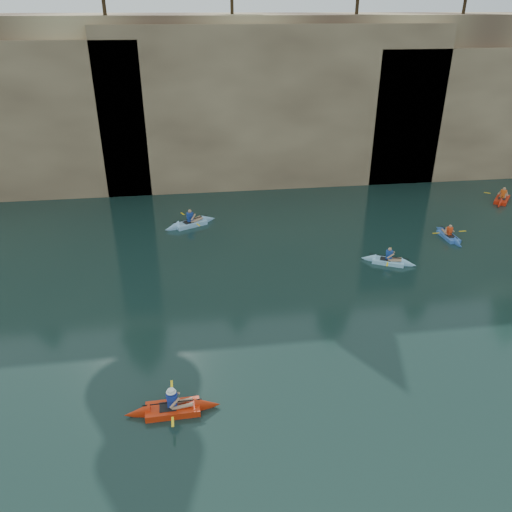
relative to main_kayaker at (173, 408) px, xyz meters
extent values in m
plane|color=black|center=(5.35, 0.21, -0.16)|extent=(160.00, 160.00, 0.00)
cube|color=tan|center=(5.35, 30.21, 5.84)|extent=(70.00, 16.00, 12.00)
cube|color=tan|center=(7.35, 22.81, 5.54)|extent=(24.00, 2.40, 11.40)
cube|color=black|center=(1.35, 22.16, 1.44)|extent=(3.50, 1.00, 3.20)
cube|color=black|center=(15.35, 22.16, 2.09)|extent=(5.00, 1.00, 4.50)
cube|color=red|center=(0.00, 0.00, -0.02)|extent=(2.45, 0.82, 0.28)
cone|color=red|center=(1.15, 0.03, -0.02)|extent=(0.88, 0.75, 0.73)
cone|color=red|center=(-1.14, -0.03, -0.02)|extent=(0.88, 0.75, 0.73)
cube|color=black|center=(-0.15, 0.00, 0.09)|extent=(0.56, 0.47, 0.04)
cube|color=#1C329C|center=(0.00, 0.00, 0.36)|extent=(0.32, 0.21, 0.46)
sphere|color=tan|center=(0.00, 0.00, 0.69)|extent=(0.19, 0.19, 0.19)
cylinder|color=black|center=(0.00, 0.00, 0.26)|extent=(1.94, 0.09, 0.04)
cube|color=yellow|center=(-0.02, 0.87, 0.26)|extent=(0.09, 0.42, 0.02)
cube|color=yellow|center=(0.02, -0.87, 0.26)|extent=(0.09, 0.42, 0.02)
cylinder|color=white|center=(0.00, 0.00, 0.73)|extent=(0.33, 0.33, 0.09)
cube|color=#98D8FF|center=(11.05, 9.24, -0.03)|extent=(2.28, 1.62, 0.25)
cone|color=#98D8FF|center=(11.97, 8.77, -0.03)|extent=(1.00, 0.95, 0.68)
cone|color=#98D8FF|center=(10.12, 9.70, -0.03)|extent=(1.00, 0.95, 0.68)
cube|color=black|center=(10.91, 9.30, 0.06)|extent=(0.68, 0.63, 0.04)
cube|color=#1B3F94|center=(11.05, 9.24, 0.33)|extent=(0.37, 0.32, 0.45)
sphere|color=tan|center=(11.05, 9.24, 0.65)|extent=(0.19, 0.19, 0.19)
cylinder|color=black|center=(11.05, 9.24, 0.23)|extent=(1.81, 0.93, 0.04)
cube|color=yellow|center=(11.45, 10.04, 0.23)|extent=(0.26, 0.41, 0.02)
cube|color=yellow|center=(10.64, 8.43, 0.23)|extent=(0.26, 0.41, 0.02)
cube|color=red|center=(22.26, 17.02, -0.02)|extent=(2.26, 2.49, 0.27)
cone|color=red|center=(23.04, 17.95, -0.02)|extent=(1.16, 1.18, 0.75)
cone|color=red|center=(21.47, 16.08, -0.02)|extent=(1.16, 1.18, 0.75)
cube|color=black|center=(22.16, 16.90, 0.09)|extent=(0.71, 0.72, 0.04)
cube|color=#EF5714|center=(22.26, 17.02, 0.38)|extent=(0.39, 0.40, 0.50)
sphere|color=tan|center=(22.26, 17.02, 0.74)|extent=(0.21, 0.21, 0.21)
cylinder|color=black|center=(22.26, 17.02, 0.26)|extent=(1.45, 1.72, 0.04)
cube|color=yellow|center=(21.49, 17.66, 0.26)|extent=(0.37, 0.33, 0.02)
cube|color=#8FC3F0|center=(0.93, 15.69, -0.01)|extent=(2.73, 1.88, 0.29)
cone|color=#8FC3F0|center=(2.06, 16.23, -0.01)|extent=(1.18, 1.11, 0.79)
cone|color=#8FC3F0|center=(-0.19, 15.16, -0.01)|extent=(1.18, 1.11, 0.79)
cube|color=black|center=(0.80, 15.63, 0.10)|extent=(0.71, 0.68, 0.04)
cube|color=navy|center=(0.93, 15.69, 0.41)|extent=(0.42, 0.36, 0.53)
sphere|color=tan|center=(0.93, 15.69, 0.79)|extent=(0.22, 0.22, 0.22)
cylinder|color=black|center=(0.93, 15.69, 0.27)|extent=(2.12, 1.04, 0.04)
cube|color=yellow|center=(0.48, 16.65, 0.27)|extent=(0.25, 0.41, 0.02)
cube|color=yellow|center=(1.39, 14.73, 0.27)|extent=(0.25, 0.41, 0.02)
cube|color=#3C6FCC|center=(15.69, 11.79, -0.04)|extent=(0.73, 2.27, 0.23)
cone|color=#3C6FCC|center=(15.66, 12.84, -0.04)|extent=(0.65, 0.81, 0.63)
cone|color=#3C6FCC|center=(15.73, 10.73, -0.04)|extent=(0.65, 0.81, 0.63)
cube|color=black|center=(15.70, 11.64, 0.04)|extent=(0.41, 0.56, 0.04)
cube|color=#F34014|center=(15.69, 11.79, 0.28)|extent=(0.19, 0.29, 0.42)
sphere|color=tan|center=(15.69, 11.79, 0.59)|extent=(0.18, 0.18, 0.18)
cylinder|color=black|center=(15.69, 11.79, 0.21)|extent=(0.10, 1.85, 0.04)
cube|color=yellow|center=(14.87, 11.76, 0.21)|extent=(0.42, 0.09, 0.02)
cube|color=yellow|center=(16.51, 11.81, 0.21)|extent=(0.42, 0.09, 0.02)
camera|label=1|loc=(0.99, -12.68, 11.86)|focal=35.00mm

